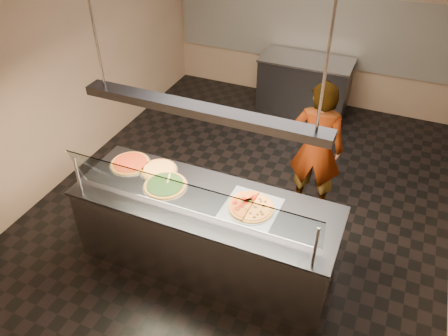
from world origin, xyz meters
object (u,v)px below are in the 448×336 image
at_px(serving_counter, 206,232).
at_px(heat_lamp_housing, 202,111).
at_px(prep_table, 304,85).
at_px(pizza_spatula, 172,181).
at_px(half_pizza_sausage, 261,209).
at_px(pizza_tomato, 130,163).
at_px(worker, 317,148).
at_px(perforated_tray, 251,208).
at_px(pizza_spinach, 165,185).
at_px(pizza_cheese, 159,170).
at_px(half_pizza_pepperoni, 241,203).
at_px(sneeze_guard, 188,198).

xyz_separation_m(serving_counter, heat_lamp_housing, (0.00, 0.00, 1.48)).
bearing_deg(prep_table, pizza_spatula, -97.40).
bearing_deg(pizza_spatula, half_pizza_sausage, -2.22).
bearing_deg(pizza_tomato, worker, 33.68).
xyz_separation_m(serving_counter, perforated_tray, (0.47, 0.06, 0.47)).
xyz_separation_m(pizza_tomato, heat_lamp_housing, (1.02, -0.22, 1.01)).
bearing_deg(pizza_spinach, half_pizza_sausage, 1.48).
distance_m(half_pizza_sausage, pizza_cheese, 1.26).
relative_size(perforated_tray, worker, 0.31).
height_order(pizza_cheese, worker, worker).
relative_size(half_pizza_pepperoni, prep_table, 0.29).
height_order(pizza_spinach, pizza_cheese, pizza_spinach).
bearing_deg(pizza_spinach, perforated_tray, 1.67).
relative_size(serving_counter, half_pizza_sausage, 6.17).
relative_size(pizza_spinach, prep_table, 0.31).
relative_size(sneeze_guard, perforated_tray, 4.59).
xyz_separation_m(sneeze_guard, half_pizza_pepperoni, (0.37, 0.40, -0.26)).
relative_size(pizza_cheese, heat_lamp_housing, 0.18).
height_order(sneeze_guard, heat_lamp_housing, heat_lamp_housing).
distance_m(serving_counter, pizza_cheese, 0.85).
distance_m(perforated_tray, pizza_spatula, 0.90).
distance_m(perforated_tray, pizza_cheese, 1.15).
xyz_separation_m(pizza_cheese, pizza_spatula, (0.24, -0.14, 0.01)).
distance_m(perforated_tray, prep_table, 3.82).
bearing_deg(sneeze_guard, pizza_tomato, 151.13).
distance_m(serving_counter, half_pizza_pepperoni, 0.62).
bearing_deg(pizza_cheese, half_pizza_pepperoni, -9.85).
bearing_deg(sneeze_guard, half_pizza_pepperoni, 47.79).
bearing_deg(half_pizza_sausage, perforated_tray, 179.80).
xyz_separation_m(half_pizza_pepperoni, pizza_cheese, (-1.03, 0.18, -0.02)).
xyz_separation_m(sneeze_guard, pizza_cheese, (-0.67, 0.58, -0.28)).
relative_size(pizza_spinach, pizza_spatula, 1.98).
relative_size(pizza_spatula, prep_table, 0.16).
bearing_deg(worker, prep_table, -74.81).
height_order(pizza_spinach, pizza_spatula, pizza_spatula).
bearing_deg(prep_table, pizza_spinach, -97.84).
xyz_separation_m(sneeze_guard, half_pizza_sausage, (0.58, 0.40, -0.27)).
distance_m(pizza_cheese, heat_lamp_housing, 1.23).
relative_size(half_pizza_pepperoni, pizza_cheese, 1.08).
distance_m(pizza_cheese, prep_table, 3.70).
relative_size(pizza_tomato, pizza_spatula, 1.91).
bearing_deg(prep_table, half_pizza_pepperoni, -85.29).
relative_size(pizza_cheese, worker, 0.24).
xyz_separation_m(half_pizza_sausage, heat_lamp_housing, (-0.58, -0.06, 0.99)).
height_order(perforated_tray, heat_lamp_housing, heat_lamp_housing).
height_order(half_pizza_sausage, worker, worker).
bearing_deg(serving_counter, half_pizza_pepperoni, 9.39).
height_order(sneeze_guard, half_pizza_pepperoni, sneeze_guard).
relative_size(half_pizza_pepperoni, pizza_tomato, 0.98).
relative_size(half_pizza_pepperoni, worker, 0.25).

